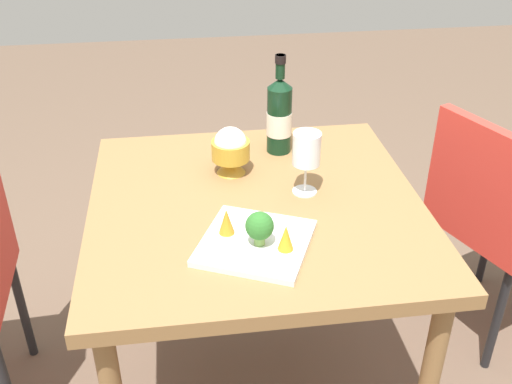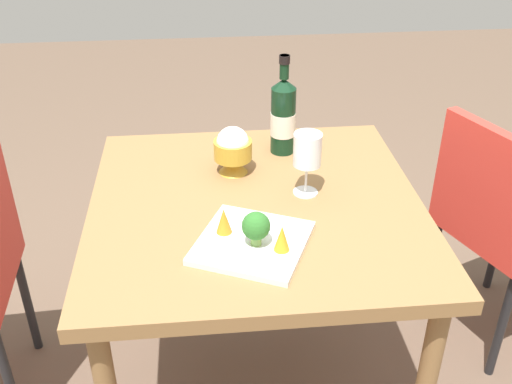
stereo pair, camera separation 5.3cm
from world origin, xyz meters
name	(u,v)px [view 2 (the right image)]	position (x,y,z in m)	size (l,w,h in m)	color
dining_table	(256,229)	(0.00, 0.00, 0.66)	(0.89, 0.89, 0.75)	olive
chair_by_wall	(496,216)	(0.81, 0.19, 0.53)	(0.52, 0.52, 0.85)	red
wine_bottle	(283,116)	(0.11, 0.29, 0.87)	(0.08, 0.08, 0.31)	black
wine_glass	(307,151)	(0.14, 0.03, 0.88)	(0.08, 0.08, 0.18)	white
rice_bowl	(233,149)	(-0.05, 0.17, 0.83)	(0.11, 0.11, 0.14)	gold
serving_plate	(252,243)	(-0.03, -0.20, 0.76)	(0.33, 0.33, 0.02)	white
broccoli_floret	(256,227)	(-0.02, -0.21, 0.82)	(0.07, 0.07, 0.09)	#729E4C
carrot_garnish_left	(224,221)	(-0.09, -0.16, 0.80)	(0.04, 0.04, 0.07)	orange
carrot_garnish_right	(282,238)	(0.04, -0.24, 0.80)	(0.04, 0.04, 0.07)	orange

